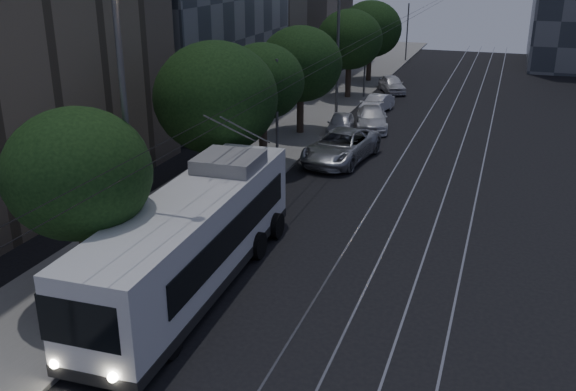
% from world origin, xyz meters
% --- Properties ---
extents(ground, '(120.00, 120.00, 0.00)m').
position_xyz_m(ground, '(0.00, 0.00, 0.00)').
color(ground, black).
rests_on(ground, ground).
extents(sidewalk, '(5.00, 90.00, 0.15)m').
position_xyz_m(sidewalk, '(-7.50, 20.00, 0.07)').
color(sidewalk, slate).
rests_on(sidewalk, ground).
extents(tram_rails, '(4.52, 90.00, 0.02)m').
position_xyz_m(tram_rails, '(2.50, 20.00, 0.01)').
color(tram_rails, '#9999A1').
rests_on(tram_rails, ground).
extents(overhead_wires, '(2.23, 90.00, 6.00)m').
position_xyz_m(overhead_wires, '(-4.97, 20.00, 3.47)').
color(overhead_wires, black).
rests_on(overhead_wires, ground).
extents(trolleybus, '(3.11, 12.94, 5.63)m').
position_xyz_m(trolleybus, '(-3.91, -1.91, 1.77)').
color(trolleybus, white).
rests_on(trolleybus, ground).
extents(pickup_silver, '(3.66, 6.44, 1.69)m').
position_xyz_m(pickup_silver, '(-2.83, 13.50, 0.85)').
color(pickup_silver, '#A9ACB1').
rests_on(pickup_silver, ground).
extents(car_white_a, '(2.13, 4.11, 1.34)m').
position_xyz_m(car_white_a, '(-4.30, 19.00, 0.67)').
color(car_white_a, silver).
rests_on(car_white_a, ground).
extents(car_white_b, '(3.02, 5.15, 1.40)m').
position_xyz_m(car_white_b, '(-2.70, 20.96, 0.70)').
color(car_white_b, silver).
rests_on(car_white_b, ground).
extents(car_white_c, '(2.00, 3.95, 1.24)m').
position_xyz_m(car_white_c, '(-3.35, 25.74, 0.62)').
color(car_white_c, silver).
rests_on(car_white_c, ground).
extents(car_white_d, '(3.20, 4.38, 1.39)m').
position_xyz_m(car_white_d, '(-3.65, 33.19, 0.69)').
color(car_white_d, silver).
rests_on(car_white_d, ground).
extents(tree_0, '(4.52, 4.52, 6.59)m').
position_xyz_m(tree_0, '(-6.50, -4.33, 4.53)').
color(tree_0, black).
rests_on(tree_0, ground).
extents(tree_1, '(5.56, 5.56, 7.32)m').
position_xyz_m(tree_1, '(-6.68, 5.89, 4.81)').
color(tree_1, black).
rests_on(tree_1, ground).
extents(tree_2, '(4.39, 4.39, 6.61)m').
position_xyz_m(tree_2, '(-6.50, 11.09, 4.61)').
color(tree_2, black).
rests_on(tree_2, ground).
extents(tree_3, '(5.14, 5.14, 6.79)m').
position_xyz_m(tree_3, '(-6.71, 18.09, 4.46)').
color(tree_3, black).
rests_on(tree_3, ground).
extents(tree_4, '(5.09, 5.09, 6.92)m').
position_xyz_m(tree_4, '(-6.50, 29.58, 4.61)').
color(tree_4, black).
rests_on(tree_4, ground).
extents(tree_5, '(5.43, 5.43, 7.08)m').
position_xyz_m(tree_5, '(-6.50, 37.13, 4.63)').
color(tree_5, black).
rests_on(tree_5, ground).
extents(streetlamp_near, '(2.50, 0.44, 10.40)m').
position_xyz_m(streetlamp_near, '(-5.24, -2.79, 6.24)').
color(streetlamp_near, '#5C5C5E').
rests_on(streetlamp_near, ground).
extents(streetlamp_far, '(2.55, 0.44, 10.63)m').
position_xyz_m(streetlamp_far, '(-5.21, 22.85, 6.37)').
color(streetlamp_far, '#5C5C5E').
rests_on(streetlamp_far, ground).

